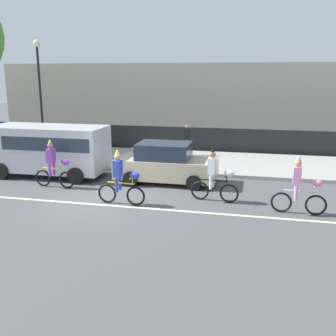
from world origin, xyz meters
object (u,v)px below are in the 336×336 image
Objects in this scene: parked_car_beige at (166,164)px; pedestrian_onlooker at (187,139)px; parade_cyclist_pink at (300,188)px; parked_van_silver at (50,147)px; parade_cyclist_cobalt at (121,180)px; parade_cyclist_purple at (54,166)px; parade_cyclist_zebra at (215,178)px; street_lamp_post at (39,81)px.

parked_car_beige is 4.98m from pedestrian_onlooker.
parked_van_silver is (-10.07, 2.61, 0.44)m from parade_cyclist_pink.
parade_cyclist_purple is at bearing 156.93° from parade_cyclist_cobalt.
parade_cyclist_pink is 1.19× the size of pedestrian_onlooker.
parade_cyclist_zebra is 0.38× the size of parked_van_silver.
parade_cyclist_cobalt is 5.82m from parade_cyclist_pink.
parade_cyclist_cobalt is at bearing -23.07° from parade_cyclist_purple.
parade_cyclist_cobalt reaches higher than pedestrian_onlooker.
parked_van_silver is (-1.03, 1.59, 0.44)m from parade_cyclist_purple.
parked_van_silver is at bearing 165.46° from parade_cyclist_pink.
parade_cyclist_cobalt is 5.21m from parked_van_silver.
parade_cyclist_pink is 0.38× the size of parked_van_silver.
street_lamp_post is (-12.46, 6.21, 3.15)m from parade_cyclist_pink.
street_lamp_post is at bearing -169.11° from pedestrian_onlooker.
parked_van_silver reaches higher than parade_cyclist_pink.
pedestrian_onlooker is (5.11, 5.04, -0.27)m from parked_van_silver.
parade_cyclist_pink is 0.47× the size of parked_car_beige.
parade_cyclist_pink is at bearing -6.47° from parade_cyclist_purple.
parked_van_silver reaches higher than parade_cyclist_cobalt.
pedestrian_onlooker is (7.50, 1.44, -2.97)m from street_lamp_post.
parked_car_beige is (4.08, 1.65, -0.06)m from parade_cyclist_purple.
parked_car_beige is (5.11, 0.07, -0.50)m from parked_van_silver.
pedestrian_onlooker is (0.85, 8.00, 0.17)m from parade_cyclist_cobalt.
parked_van_silver is (-4.26, 2.96, 0.44)m from parade_cyclist_cobalt.
parked_car_beige is at bearing 151.66° from parade_cyclist_pink.
pedestrian_onlooker is at bearing 58.35° from parade_cyclist_purple.
parked_van_silver is at bearing -56.44° from street_lamp_post.
parade_cyclist_purple is at bearing -56.63° from street_lamp_post.
parked_van_silver is 0.85× the size of street_lamp_post.
street_lamp_post reaches higher than parked_car_beige.
parade_cyclist_zebra and parade_cyclist_pink have the same top height.
parked_van_silver is 3.09× the size of pedestrian_onlooker.
parade_cyclist_cobalt is 3.23m from parade_cyclist_zebra.
parade_cyclist_purple is 1.94m from parked_van_silver.
parade_cyclist_pink is at bearing -28.34° from parked_car_beige.
parade_cyclist_purple is 1.00× the size of parade_cyclist_pink.
parade_cyclist_pink is at bearing -14.54° from parked_van_silver.
parade_cyclist_purple is 6.96m from street_lamp_post.
street_lamp_post reaches higher than parade_cyclist_zebra.
street_lamp_post is 8.19m from pedestrian_onlooker.
parade_cyclist_pink is 0.33× the size of street_lamp_post.
street_lamp_post is at bearing 135.38° from parade_cyclist_cobalt.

